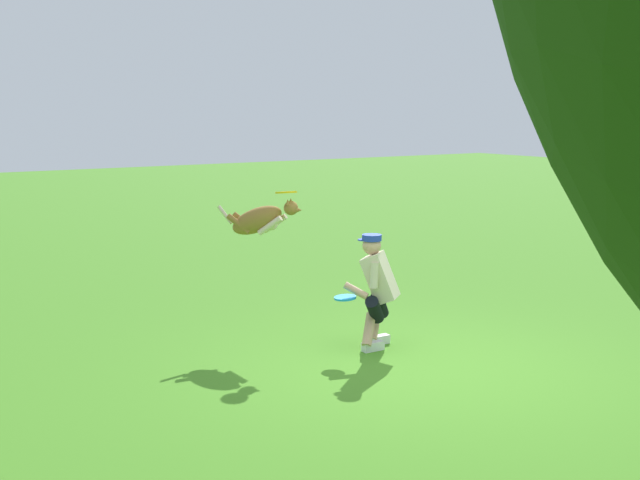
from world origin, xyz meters
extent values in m
plane|color=#438521|center=(0.00, 0.00, 0.00)|extent=(60.00, 60.00, 0.00)
cube|color=silver|center=(-0.22, -0.93, 0.05)|extent=(0.26, 0.10, 0.10)
cylinder|color=tan|center=(-0.19, -0.97, 0.24)|extent=(0.31, 0.28, 0.37)
cylinder|color=black|center=(-0.21, -0.91, 0.47)|extent=(0.41, 0.37, 0.37)
cube|color=silver|center=(0.00, -0.75, 0.05)|extent=(0.26, 0.10, 0.10)
cylinder|color=tan|center=(0.03, -0.79, 0.24)|extent=(0.31, 0.28, 0.37)
cylinder|color=black|center=(-0.03, -0.76, 0.47)|extent=(0.41, 0.37, 0.37)
cube|color=beige|center=(-0.14, -0.81, 0.81)|extent=(0.52, 0.53, 0.58)
cylinder|color=beige|center=(-0.28, -0.95, 0.87)|extent=(0.16, 0.16, 0.29)
cylinder|color=beige|center=(0.03, -0.70, 0.87)|extent=(0.16, 0.16, 0.29)
cylinder|color=tan|center=(0.17, -0.84, 0.69)|extent=(0.24, 0.27, 0.19)
cylinder|color=tan|center=(-0.27, -1.00, 0.71)|extent=(0.16, 0.15, 0.27)
sphere|color=tan|center=(-0.07, -0.89, 1.17)|extent=(0.21, 0.21, 0.21)
cylinder|color=#213AAD|center=(-0.07, -0.89, 1.26)|extent=(0.22, 0.22, 0.07)
cylinder|color=#213AAD|center=(-0.01, -0.97, 1.23)|extent=(0.12, 0.12, 0.02)
ellipsoid|color=olive|center=(0.67, -2.17, 1.37)|extent=(0.67, 0.74, 0.51)
ellipsoid|color=beige|center=(0.56, -2.03, 1.34)|extent=(0.14, 0.20, 0.17)
sphere|color=olive|center=(0.40, -1.84, 1.53)|extent=(0.17, 0.17, 0.17)
cone|color=olive|center=(0.34, -1.77, 1.51)|extent=(0.13, 0.13, 0.09)
cone|color=olive|center=(0.46, -1.82, 1.61)|extent=(0.06, 0.06, 0.07)
cone|color=olive|center=(0.37, -1.89, 1.61)|extent=(0.06, 0.06, 0.07)
cylinder|color=beige|center=(0.61, -1.96, 1.33)|extent=(0.25, 0.29, 0.25)
cylinder|color=beige|center=(0.48, -2.07, 1.33)|extent=(0.25, 0.29, 0.25)
cylinder|color=olive|center=(0.86, -2.27, 1.33)|extent=(0.25, 0.29, 0.25)
cylinder|color=olive|center=(0.73, -2.38, 1.33)|extent=(0.25, 0.29, 0.25)
cylinder|color=beige|center=(0.93, -2.49, 1.42)|extent=(0.16, 0.18, 0.23)
cylinder|color=yellow|center=(0.43, -1.89, 1.71)|extent=(0.32, 0.32, 0.06)
cylinder|color=#1D97EB|center=(0.26, -0.92, 0.61)|extent=(0.33, 0.33, 0.05)
camera|label=1|loc=(5.64, 6.64, 2.71)|focal=48.02mm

